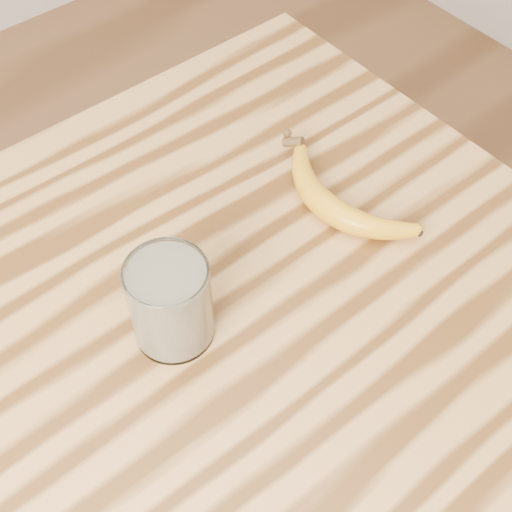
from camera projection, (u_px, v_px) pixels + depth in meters
table at (125, 430)px, 0.88m from camera, size 1.20×0.80×0.90m
smoothie_glass at (170, 302)px, 0.77m from camera, size 0.09×0.09×0.11m
banana at (329, 209)px, 0.91m from camera, size 0.13×0.30×0.04m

